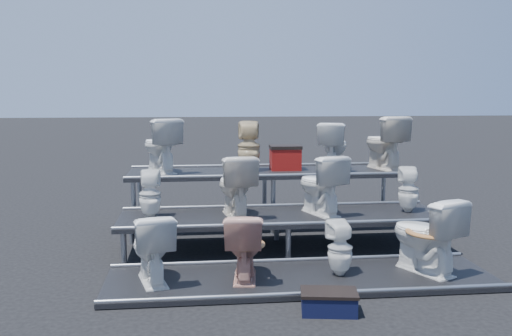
{
  "coord_description": "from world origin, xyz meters",
  "views": [
    {
      "loc": [
        -1.17,
        -7.19,
        2.05
      ],
      "look_at": [
        -0.33,
        0.1,
        1.07
      ],
      "focal_mm": 40.0,
      "sensor_mm": 36.0,
      "label": 1
    }
  ],
  "objects": [
    {
      "name": "toilet_10",
      "position": [
        1.0,
        1.3,
        1.23
      ],
      "size": [
        0.65,
        0.82,
        0.73
      ],
      "primitive_type": "imported",
      "rotation": [
        0.0,
        0.0,
        2.75
      ],
      "color": "white",
      "rests_on": "tier_back"
    },
    {
      "name": "toilet_5",
      "position": [
        -0.61,
        0.0,
        0.86
      ],
      "size": [
        0.55,
        0.84,
        0.8
      ],
      "primitive_type": "imported",
      "rotation": [
        0.0,
        0.0,
        3.28
      ],
      "color": "beige",
      "rests_on": "tier_mid"
    },
    {
      "name": "step_stool",
      "position": [
        0.09,
        -2.2,
        0.09
      ],
      "size": [
        0.55,
        0.38,
        0.18
      ],
      "primitive_type": "cube",
      "rotation": [
        0.0,
        0.0,
        -0.16
      ],
      "color": "black",
      "rests_on": "ground"
    },
    {
      "name": "toilet_7",
      "position": [
        1.7,
        0.0,
        0.76
      ],
      "size": [
        0.32,
        0.32,
        0.6
      ],
      "primitive_type": "imported",
      "rotation": [
        0.0,
        0.0,
        2.95
      ],
      "color": "white",
      "rests_on": "tier_mid"
    },
    {
      "name": "toilet_9",
      "position": [
        -0.3,
        1.3,
        1.24
      ],
      "size": [
        0.36,
        0.37,
        0.75
      ],
      "primitive_type": "imported",
      "rotation": [
        0.0,
        0.0,
        3.07
      ],
      "color": "#CBB385",
      "rests_on": "tier_back"
    },
    {
      "name": "red_crate",
      "position": [
        0.27,
        1.4,
        1.02
      ],
      "size": [
        0.46,
        0.37,
        0.33
      ],
      "primitive_type": "cube",
      "rotation": [
        0.0,
        0.0,
        -0.03
      ],
      "color": "maroon",
      "rests_on": "tier_back"
    },
    {
      "name": "toilet_8",
      "position": [
        -1.61,
        1.3,
        1.26
      ],
      "size": [
        0.72,
        0.9,
        0.81
      ],
      "primitive_type": "imported",
      "rotation": [
        0.0,
        0.0,
        3.53
      ],
      "color": "white",
      "rests_on": "tier_back"
    },
    {
      "name": "tier_back",
      "position": [
        0.0,
        1.3,
        0.43
      ],
      "size": [
        4.2,
        1.2,
        0.86
      ],
      "primitive_type": "cube",
      "color": "black",
      "rests_on": "ground"
    },
    {
      "name": "toilet_4",
      "position": [
        -1.69,
        0.0,
        0.77
      ],
      "size": [
        0.28,
        0.29,
        0.61
      ],
      "primitive_type": "imported",
      "rotation": [
        0.0,
        0.0,
        3.12
      ],
      "color": "white",
      "rests_on": "tier_mid"
    },
    {
      "name": "toilet_1",
      "position": [
        -0.62,
        -1.3,
        0.42
      ],
      "size": [
        0.49,
        0.76,
        0.73
      ],
      "primitive_type": "imported",
      "rotation": [
        0.0,
        0.0,
        3.02
      ],
      "color": "tan",
      "rests_on": "tier_front"
    },
    {
      "name": "tier_front",
      "position": [
        0.0,
        -1.3,
        0.03
      ],
      "size": [
        4.2,
        1.2,
        0.06
      ],
      "primitive_type": "cube",
      "color": "black",
      "rests_on": "ground"
    },
    {
      "name": "tier_mid",
      "position": [
        0.0,
        0.0,
        0.23
      ],
      "size": [
        4.2,
        1.2,
        0.46
      ],
      "primitive_type": "cube",
      "color": "black",
      "rests_on": "ground"
    },
    {
      "name": "toilet_2",
      "position": [
        0.43,
        -1.3,
        0.36
      ],
      "size": [
        0.31,
        0.31,
        0.6
      ],
      "primitive_type": "imported",
      "rotation": [
        0.0,
        0.0,
        3.28
      ],
      "color": "white",
      "rests_on": "tier_front"
    },
    {
      "name": "toilet_6",
      "position": [
        0.5,
        0.0,
        0.85
      ],
      "size": [
        0.66,
        0.87,
        0.79
      ],
      "primitive_type": "imported",
      "rotation": [
        0.0,
        0.0,
        3.46
      ],
      "color": "white",
      "rests_on": "tier_mid"
    },
    {
      "name": "toilet_11",
      "position": [
        1.8,
        1.3,
        1.27
      ],
      "size": [
        0.62,
        0.89,
        0.83
      ],
      "primitive_type": "imported",
      "rotation": [
        0.0,
        0.0,
        3.34
      ],
      "color": "beige",
      "rests_on": "tier_back"
    },
    {
      "name": "toilet_0",
      "position": [
        -1.6,
        -1.3,
        0.43
      ],
      "size": [
        0.57,
        0.8,
        0.74
      ],
      "primitive_type": "imported",
      "rotation": [
        0.0,
        0.0,
        3.37
      ],
      "color": "white",
      "rests_on": "tier_front"
    },
    {
      "name": "toilet_3",
      "position": [
        1.39,
        -1.3,
        0.49
      ],
      "size": [
        0.78,
        0.96,
        0.85
      ],
      "primitive_type": "imported",
      "rotation": [
        0.0,
        0.0,
        3.57
      ],
      "color": "white",
      "rests_on": "tier_front"
    },
    {
      "name": "ground",
      "position": [
        0.0,
        0.0,
        0.0
      ],
      "size": [
        80.0,
        80.0,
        0.0
      ],
      "primitive_type": "plane",
      "color": "black",
      "rests_on": "ground"
    }
  ]
}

